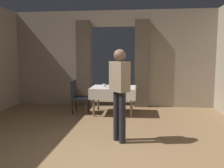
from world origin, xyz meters
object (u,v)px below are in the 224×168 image
at_px(dining_table_mid, 114,91).
at_px(chair_mid_left, 78,95).
at_px(plate_mid_b, 104,85).
at_px(person_waiter_by_doorway, 120,87).
at_px(glass_mid_a, 104,85).

height_order(dining_table_mid, chair_mid_left, chair_mid_left).
bearing_deg(plate_mid_b, person_waiter_by_doorway, -74.89).
xyz_separation_m(plate_mid_b, person_waiter_by_doorway, (0.66, -2.43, 0.27)).
distance_m(chair_mid_left, plate_mid_b, 0.80).
bearing_deg(chair_mid_left, glass_mid_a, -0.38).
relative_size(glass_mid_a, plate_mid_b, 0.44).
relative_size(dining_table_mid, glass_mid_a, 13.20).
relative_size(chair_mid_left, person_waiter_by_doorway, 0.54).
xyz_separation_m(dining_table_mid, person_waiter_by_doorway, (0.34, -2.13, 0.38)).
height_order(dining_table_mid, glass_mid_a, glass_mid_a).
distance_m(chair_mid_left, glass_mid_a, 0.79).
bearing_deg(glass_mid_a, dining_table_mid, 12.54).
distance_m(chair_mid_left, person_waiter_by_doorway, 2.52).
bearing_deg(glass_mid_a, chair_mid_left, 179.62).
relative_size(chair_mid_left, plate_mid_b, 4.41).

